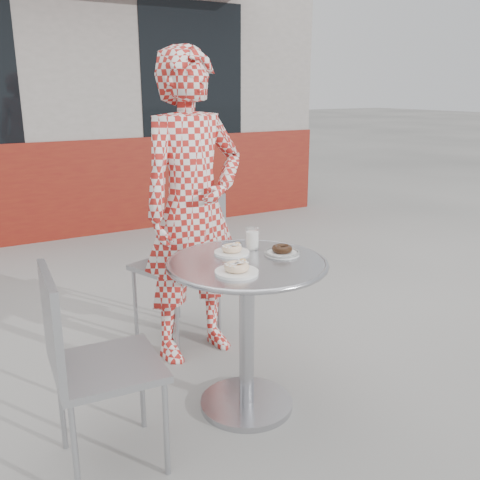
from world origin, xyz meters
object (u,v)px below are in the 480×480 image
plate_near (237,269)px  plate_checker (282,251)px  plate_far (232,250)px  milk_cup (252,239)px  bistro_table (247,299)px  chair_left (108,406)px  chair_far (179,294)px  seated_person (193,209)px

plate_near → plate_checker: 0.34m
plate_far → milk_cup: size_ratio=1.61×
bistro_table → plate_checker: plate_checker is taller
plate_far → bistro_table: bearing=-89.7°
bistro_table → plate_near: 0.26m
chair_left → plate_near: (0.58, -0.05, 0.51)m
plate_far → plate_near: size_ratio=0.90×
plate_checker → milk_cup: 0.17m
bistro_table → chair_left: bearing=-174.7°
chair_far → plate_far: chair_far is taller
plate_near → plate_checker: (0.32, 0.13, -0.01)m
chair_far → plate_far: (-0.04, -0.75, 0.49)m
bistro_table → chair_left: (-0.70, -0.06, -0.30)m
plate_near → seated_person: bearing=78.1°
chair_left → plate_checker: 1.03m
plate_near → bistro_table: bearing=44.6°
bistro_table → milk_cup: (0.12, 0.16, 0.23)m
plate_far → milk_cup: bearing=8.9°
chair_left → seated_person: bearing=-41.3°
seated_person → plate_far: (-0.04, -0.52, -0.10)m
chair_left → milk_cup: 1.00m
chair_left → plate_checker: bearing=-81.0°
plate_near → plate_checker: size_ratio=1.11×
seated_person → chair_far: bearing=84.4°
bistro_table → chair_far: size_ratio=0.83×
chair_far → plate_checker: 1.01m
chair_far → plate_far: size_ratio=5.39×
seated_person → plate_checker: bearing=-83.9°
chair_far → plate_near: size_ratio=4.83×
chair_far → chair_left: bearing=31.7°
bistro_table → plate_checker: bearing=2.2°
chair_left → milk_cup: chair_left is taller
chair_left → plate_checker: chair_left is taller
plate_checker → plate_near: bearing=-158.3°
chair_left → seated_person: size_ratio=0.50×
plate_far → plate_near: (-0.12, -0.26, 0.00)m
plate_near → milk_cup: 0.37m
chair_left → milk_cup: size_ratio=8.26×
plate_checker → plate_far: bearing=146.9°
chair_far → chair_left: 1.20m
chair_left → plate_near: bearing=-91.0°
chair_left → plate_checker: size_ratio=5.09×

